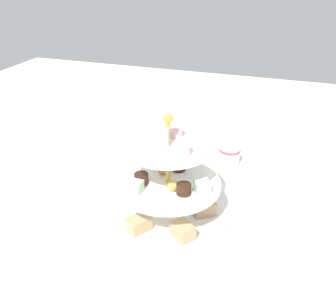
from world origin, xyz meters
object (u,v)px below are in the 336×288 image
(butter_knife_right, at_px, (310,203))
(water_glass_tall_right, at_px, (274,275))
(tiered_serving_stand, at_px, (168,191))
(water_glass_short_left, at_px, (174,148))
(teacup_with_saucer, at_px, (229,157))

(butter_knife_right, bearing_deg, water_glass_tall_right, 134.52)
(tiered_serving_stand, bearing_deg, butter_knife_right, -151.28)
(water_glass_tall_right, bearing_deg, butter_knife_right, -100.13)
(water_glass_short_left, relative_size, butter_knife_right, 0.41)
(water_glass_short_left, bearing_deg, water_glass_tall_right, 125.70)
(teacup_with_saucer, bearing_deg, water_glass_tall_right, 109.18)
(teacup_with_saucer, bearing_deg, butter_knife_right, 149.15)
(tiered_serving_stand, distance_m, butter_knife_right, 0.35)
(tiered_serving_stand, relative_size, water_glass_tall_right, 2.31)
(water_glass_short_left, bearing_deg, tiered_serving_stand, 105.53)
(water_glass_short_left, distance_m, butter_knife_right, 0.39)
(teacup_with_saucer, xyz_separation_m, butter_knife_right, (-0.22, 0.13, -0.02))
(teacup_with_saucer, distance_m, butter_knife_right, 0.25)
(water_glass_tall_right, xyz_separation_m, teacup_with_saucer, (0.16, -0.46, -0.03))
(water_glass_tall_right, relative_size, butter_knife_right, 0.70)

